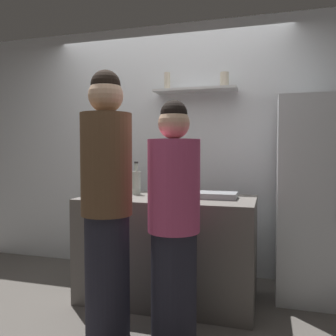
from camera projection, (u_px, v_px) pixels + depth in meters
The scene contains 11 objects.
ground_plane at pixel (125, 321), 2.62m from camera, with size 5.28×5.28×0.00m, color #59544F.
back_wall_assembly at pixel (170, 149), 3.75m from camera, with size 4.80×0.32×2.60m.
refrigerator at pixel (311, 199), 3.01m from camera, with size 0.58×0.61×1.73m.
counter at pixel (168, 248), 3.01m from camera, with size 1.47×0.73×0.88m, color #66605B.
baking_pan at pixel (216, 195), 2.90m from camera, with size 0.34×0.24×0.05m, color gray.
utensil_holder at pixel (161, 189), 3.00m from camera, with size 0.09×0.09×0.22m.
wine_bottle_pale_glass at pixel (136, 182), 3.15m from camera, with size 0.08×0.08×0.30m.
wine_bottle_dark_glass at pixel (164, 188), 2.70m from camera, with size 0.07×0.07×0.29m.
water_bottle_plastic at pixel (125, 180), 3.36m from camera, with size 0.09×0.09×0.25m.
person_pink_top at pixel (174, 226), 2.27m from camera, with size 0.34×0.34×1.61m.
person_brown_jacket at pixel (107, 206), 2.33m from camera, with size 0.34×0.34×1.81m.
Camera 1 is at (1.02, -2.36, 1.28)m, focal length 37.28 mm.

